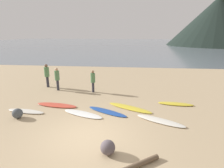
{
  "coord_description": "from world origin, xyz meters",
  "views": [
    {
      "loc": [
        1.69,
        -6.32,
        4.11
      ],
      "look_at": [
        0.4,
        5.79,
        0.6
      ],
      "focal_mm": 28.79,
      "sensor_mm": 36.0,
      "label": 1
    }
  ],
  "objects_px": {
    "surfboard_1": "(57,105)",
    "person_0": "(93,79)",
    "surfboard_0": "(26,111)",
    "surfboard_6": "(176,104)",
    "surfboard_3": "(107,112)",
    "beach_rock_near": "(108,147)",
    "driftwood_log": "(139,164)",
    "person_2": "(47,74)",
    "surfboard_5": "(160,121)",
    "beach_rock_far": "(17,113)",
    "surfboard_4": "(130,108)",
    "person_1": "(57,77)",
    "surfboard_2": "(83,114)"
  },
  "relations": [
    {
      "from": "surfboard_3",
      "to": "driftwood_log",
      "type": "height_order",
      "value": "driftwood_log"
    },
    {
      "from": "surfboard_3",
      "to": "surfboard_6",
      "type": "height_order",
      "value": "surfboard_6"
    },
    {
      "from": "surfboard_4",
      "to": "person_1",
      "type": "xyz_separation_m",
      "value": [
        -5.3,
        2.79,
        0.95
      ]
    },
    {
      "from": "surfboard_3",
      "to": "beach_rock_near",
      "type": "height_order",
      "value": "beach_rock_near"
    },
    {
      "from": "surfboard_3",
      "to": "person_2",
      "type": "height_order",
      "value": "person_2"
    },
    {
      "from": "driftwood_log",
      "to": "beach_rock_far",
      "type": "height_order",
      "value": "beach_rock_far"
    },
    {
      "from": "person_2",
      "to": "beach_rock_near",
      "type": "bearing_deg",
      "value": -176.7
    },
    {
      "from": "surfboard_5",
      "to": "surfboard_6",
      "type": "height_order",
      "value": "same"
    },
    {
      "from": "beach_rock_near",
      "to": "surfboard_3",
      "type": "bearing_deg",
      "value": 97.87
    },
    {
      "from": "surfboard_3",
      "to": "beach_rock_far",
      "type": "xyz_separation_m",
      "value": [
        -4.33,
        -1.14,
        0.21
      ]
    },
    {
      "from": "surfboard_5",
      "to": "surfboard_3",
      "type": "bearing_deg",
      "value": -170.23
    },
    {
      "from": "surfboard_0",
      "to": "surfboard_3",
      "type": "xyz_separation_m",
      "value": [
        4.35,
        0.44,
        -0.01
      ]
    },
    {
      "from": "person_0",
      "to": "beach_rock_far",
      "type": "distance_m",
      "value": 5.29
    },
    {
      "from": "surfboard_1",
      "to": "surfboard_2",
      "type": "bearing_deg",
      "value": -20.85
    },
    {
      "from": "beach_rock_near",
      "to": "beach_rock_far",
      "type": "bearing_deg",
      "value": 154.86
    },
    {
      "from": "person_2",
      "to": "beach_rock_far",
      "type": "distance_m",
      "value": 5.39
    },
    {
      "from": "surfboard_4",
      "to": "surfboard_5",
      "type": "relative_size",
      "value": 1.13
    },
    {
      "from": "beach_rock_far",
      "to": "person_1",
      "type": "bearing_deg",
      "value": 87.23
    },
    {
      "from": "surfboard_0",
      "to": "surfboard_4",
      "type": "bearing_deg",
      "value": 17.86
    },
    {
      "from": "surfboard_4",
      "to": "driftwood_log",
      "type": "relative_size",
      "value": 1.78
    },
    {
      "from": "surfboard_2",
      "to": "beach_rock_near",
      "type": "bearing_deg",
      "value": -39.87
    },
    {
      "from": "surfboard_2",
      "to": "driftwood_log",
      "type": "bearing_deg",
      "value": -31.0
    },
    {
      "from": "driftwood_log",
      "to": "beach_rock_near",
      "type": "height_order",
      "value": "beach_rock_near"
    },
    {
      "from": "person_0",
      "to": "person_2",
      "type": "xyz_separation_m",
      "value": [
        -3.78,
        0.88,
        0.13
      ]
    },
    {
      "from": "surfboard_3",
      "to": "beach_rock_near",
      "type": "xyz_separation_m",
      "value": [
        0.47,
        -3.39,
        0.22
      ]
    },
    {
      "from": "surfboard_1",
      "to": "person_0",
      "type": "xyz_separation_m",
      "value": [
        1.59,
        2.69,
        0.88
      ]
    },
    {
      "from": "person_0",
      "to": "beach_rock_near",
      "type": "distance_m",
      "value": 6.93
    },
    {
      "from": "person_0",
      "to": "surfboard_6",
      "type": "bearing_deg",
      "value": 31.24
    },
    {
      "from": "surfboard_0",
      "to": "surfboard_6",
      "type": "distance_m",
      "value": 8.44
    },
    {
      "from": "person_1",
      "to": "person_2",
      "type": "distance_m",
      "value": 1.3
    },
    {
      "from": "surfboard_6",
      "to": "person_1",
      "type": "xyz_separation_m",
      "value": [
        -7.99,
        1.95,
        0.94
      ]
    },
    {
      "from": "surfboard_5",
      "to": "beach_rock_far",
      "type": "relative_size",
      "value": 4.76
    },
    {
      "from": "surfboard_0",
      "to": "driftwood_log",
      "type": "distance_m",
      "value": 6.83
    },
    {
      "from": "surfboard_1",
      "to": "person_0",
      "type": "distance_m",
      "value": 3.25
    },
    {
      "from": "surfboard_5",
      "to": "beach_rock_far",
      "type": "bearing_deg",
      "value": -150.9
    },
    {
      "from": "person_2",
      "to": "beach_rock_far",
      "type": "relative_size",
      "value": 3.62
    },
    {
      "from": "surfboard_2",
      "to": "surfboard_6",
      "type": "relative_size",
      "value": 1.15
    },
    {
      "from": "surfboard_1",
      "to": "surfboard_3",
      "type": "xyz_separation_m",
      "value": [
        3.02,
        -0.54,
        -0.01
      ]
    },
    {
      "from": "beach_rock_near",
      "to": "beach_rock_far",
      "type": "relative_size",
      "value": 1.05
    },
    {
      "from": "person_2",
      "to": "beach_rock_near",
      "type": "distance_m",
      "value": 9.45
    },
    {
      "from": "surfboard_6",
      "to": "person_2",
      "type": "relative_size",
      "value": 1.11
    },
    {
      "from": "surfboard_3",
      "to": "surfboard_4",
      "type": "xyz_separation_m",
      "value": [
        1.19,
        0.63,
        0.0
      ]
    },
    {
      "from": "beach_rock_near",
      "to": "person_2",
      "type": "bearing_deg",
      "value": 127.13
    },
    {
      "from": "surfboard_4",
      "to": "surfboard_6",
      "type": "relative_size",
      "value": 1.33
    },
    {
      "from": "surfboard_0",
      "to": "beach_rock_far",
      "type": "distance_m",
      "value": 0.73
    },
    {
      "from": "driftwood_log",
      "to": "beach_rock_far",
      "type": "relative_size",
      "value": 3.0
    },
    {
      "from": "surfboard_0",
      "to": "beach_rock_far",
      "type": "height_order",
      "value": "beach_rock_far"
    },
    {
      "from": "driftwood_log",
      "to": "person_0",
      "type": "bearing_deg",
      "value": 112.7
    },
    {
      "from": "surfboard_6",
      "to": "person_2",
      "type": "height_order",
      "value": "person_2"
    },
    {
      "from": "surfboard_0",
      "to": "surfboard_1",
      "type": "xyz_separation_m",
      "value": [
        1.32,
        0.98,
        0.0
      ]
    }
  ]
}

